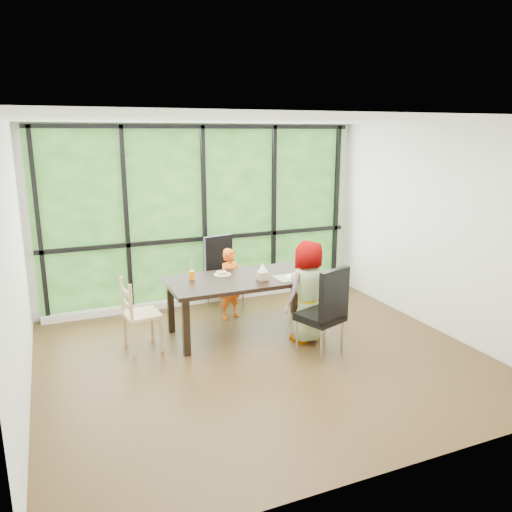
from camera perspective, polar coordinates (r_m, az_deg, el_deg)
name	(u,v)px	position (r m, az deg, el deg)	size (l,w,h in m)	color
ground	(262,357)	(5.98, 0.71, -11.50)	(5.00, 5.00, 0.00)	black
back_wall	(203,215)	(7.62, -6.05, 4.67)	(5.00, 5.00, 0.00)	silver
foliage_backdrop	(204,215)	(7.60, -6.00, 4.64)	(4.80, 0.02, 2.65)	#234C1A
window_mullions	(204,216)	(7.56, -5.91, 4.60)	(4.80, 0.06, 2.65)	black
window_sill	(207,299)	(7.84, -5.59, -4.86)	(4.80, 0.12, 0.10)	silver
dining_table	(246,305)	(6.56, -1.15, -5.62)	(2.02, 0.98, 0.75)	black
chair_window_leather	(225,274)	(7.39, -3.55, -2.03)	(0.46, 0.46, 1.08)	black
chair_interior_leather	(320,310)	(5.93, 7.36, -6.19)	(0.46, 0.46, 1.08)	black
chair_end_beech	(142,314)	(6.17, -12.92, -6.52)	(0.42, 0.40, 0.90)	#A6825A
child_toddler	(231,283)	(7.04, -2.92, -3.14)	(0.37, 0.24, 1.01)	#EE5A11
child_older	(307,292)	(6.24, 5.82, -4.09)	(0.63, 0.41, 1.29)	gray
placemat	(292,277)	(6.46, 4.19, -2.44)	(0.44, 0.33, 0.01)	tan
plate_far	(222,275)	(6.56, -3.87, -2.13)	(0.22, 0.22, 0.01)	white
plate_near	(295,277)	(6.46, 4.50, -2.39)	(0.24, 0.24, 0.01)	white
orange_cup	(192,275)	(6.39, -7.34, -2.19)	(0.07, 0.07, 0.11)	orange
green_cup	(314,272)	(6.51, 6.65, -1.84)	(0.08, 0.08, 0.12)	green
white_mug	(307,267)	(6.82, 5.88, -1.23)	(0.08, 0.08, 0.09)	white
tissue_box	(263,276)	(6.33, 0.77, -2.25)	(0.13, 0.13, 0.11)	tan
crepe_rolls_far	(222,273)	(6.55, -3.88, -1.92)	(0.15, 0.12, 0.04)	tan
crepe_rolls_near	(295,275)	(6.46, 4.51, -2.17)	(0.10, 0.12, 0.04)	tan
straw_white	(192,268)	(6.37, -7.36, -1.36)	(0.01, 0.01, 0.20)	white
straw_pink	(314,265)	(6.48, 6.68, -0.99)	(0.01, 0.01, 0.20)	pink
tissue	(263,267)	(6.30, 0.77, -1.30)	(0.12, 0.12, 0.11)	white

